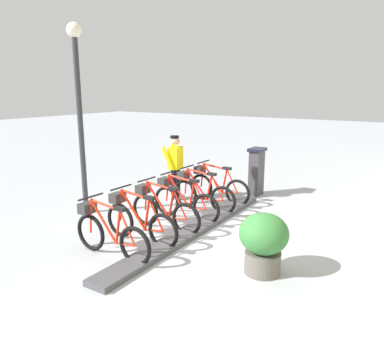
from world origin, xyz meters
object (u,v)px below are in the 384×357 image
at_px(bike_docked_4, 138,220).
at_px(payment_kiosk, 256,171).
at_px(planter_bush, 264,240).
at_px(lamp_post, 78,93).
at_px(bike_docked_2, 183,200).
at_px(bike_docked_1, 201,192).
at_px(bike_docked_5, 108,233).
at_px(bike_docked_3, 162,209).
at_px(bike_docked_0, 216,186).
at_px(worker_near_rack, 175,165).

bearing_deg(bike_docked_4, payment_kiosk, -97.76).
bearing_deg(planter_bush, bike_docked_4, 2.25).
relative_size(payment_kiosk, lamp_post, 0.31).
relative_size(bike_docked_2, planter_bush, 1.77).
height_order(bike_docked_1, bike_docked_5, same).
bearing_deg(lamp_post, bike_docked_5, 146.44).
xyz_separation_m(bike_docked_2, planter_bush, (-2.44, 1.41, 0.11)).
distance_m(bike_docked_1, lamp_post, 3.51).
bearing_deg(lamp_post, payment_kiosk, -127.67).
xyz_separation_m(bike_docked_1, lamp_post, (2.15, 1.59, 2.28)).
bearing_deg(bike_docked_4, bike_docked_3, -90.00).
height_order(bike_docked_0, worker_near_rack, worker_near_rack).
relative_size(bike_docked_5, planter_bush, 1.77).
distance_m(bike_docked_0, worker_near_rack, 1.17).
height_order(bike_docked_4, bike_docked_5, same).
bearing_deg(bike_docked_5, bike_docked_2, -90.00).
bearing_deg(payment_kiosk, lamp_post, 52.33).
height_order(bike_docked_0, lamp_post, lamp_post).
distance_m(payment_kiosk, planter_bush, 4.51).
height_order(payment_kiosk, bike_docked_2, payment_kiosk).
xyz_separation_m(bike_docked_0, planter_bush, (-2.44, 2.92, 0.11)).
relative_size(worker_near_rack, planter_bush, 1.71).
relative_size(bike_docked_1, worker_near_rack, 1.04).
height_order(payment_kiosk, lamp_post, lamp_post).
relative_size(bike_docked_0, worker_near_rack, 1.04).
relative_size(bike_docked_2, lamp_post, 0.41).
distance_m(payment_kiosk, bike_docked_2, 2.75).
bearing_deg(bike_docked_0, bike_docked_1, 90.00).
bearing_deg(bike_docked_1, bike_docked_5, 90.00).
relative_size(bike_docked_2, bike_docked_5, 1.00).
height_order(bike_docked_0, bike_docked_3, same).
xyz_separation_m(bike_docked_2, bike_docked_4, (0.00, 1.51, 0.00)).
bearing_deg(bike_docked_3, bike_docked_5, 90.00).
relative_size(payment_kiosk, worker_near_rack, 0.77).
distance_m(payment_kiosk, bike_docked_5, 4.99).
relative_size(payment_kiosk, bike_docked_3, 0.74).
bearing_deg(planter_bush, bike_docked_0, -50.12).
distance_m(payment_kiosk, bike_docked_1, 2.03).
height_order(payment_kiosk, planter_bush, payment_kiosk).
relative_size(bike_docked_3, planter_bush, 1.77).
bearing_deg(bike_docked_2, worker_near_rack, -48.86).
relative_size(bike_docked_1, bike_docked_3, 1.00).
height_order(bike_docked_3, lamp_post, lamp_post).
bearing_deg(bike_docked_1, bike_docked_3, 90.00).
xyz_separation_m(bike_docked_5, planter_bush, (-2.44, -0.85, 0.11)).
height_order(bike_docked_1, lamp_post, lamp_post).
bearing_deg(worker_near_rack, bike_docked_4, 110.74).
bearing_deg(worker_near_rack, bike_docked_2, 131.14).
distance_m(bike_docked_5, planter_bush, 2.59).
xyz_separation_m(bike_docked_0, lamp_post, (2.15, 2.35, 2.28)).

